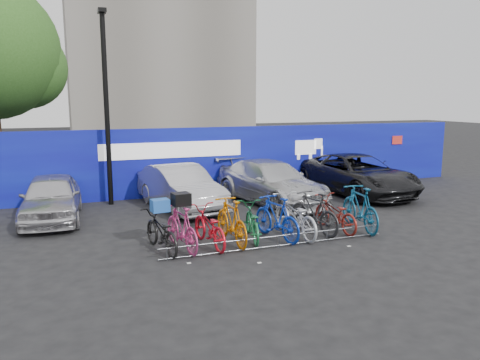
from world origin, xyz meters
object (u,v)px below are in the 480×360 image
car_3 (357,174)px  bike_4 (252,222)px  car_0 (51,198)px  bike_6 (295,216)px  bike_0 (161,232)px  bike_2 (209,227)px  lamppost (106,103)px  bike_5 (277,218)px  bike_8 (335,214)px  car_2 (271,182)px  bike_9 (360,208)px  bike_3 (231,221)px  bike_rack (278,241)px  car_1 (181,188)px  bike_1 (182,228)px  bike_7 (314,212)px

car_3 → bike_4: size_ratio=2.99×
car_0 → bike_6: bearing=-30.4°
bike_0 → bike_2: bearing=167.9°
car_0 → car_3: size_ratio=0.75×
lamppost → car_3: lamppost is taller
bike_5 → bike_8: bearing=173.1°
car_2 → bike_5: (-1.57, -3.83, -0.14)m
bike_8 → bike_9: 0.69m
bike_0 → bike_3: 1.69m
lamppost → car_2: 5.86m
bike_rack → car_0: 6.71m
lamppost → bike_rack: bearing=-61.9°
bike_rack → car_1: 4.75m
bike_3 → bike_0: bearing=-3.2°
car_2 → bike_2: 5.02m
bike_1 → bike_4: (1.79, 0.17, -0.07)m
car_1 → bike_2: 3.93m
bike_3 → bike_7: 2.29m
car_1 → bike_4: (0.87, -3.77, -0.23)m
bike_3 → bike_6: bike_3 is taller
bike_1 → bike_5: size_ratio=0.96×
car_2 → bike_8: size_ratio=2.70×
car_1 → bike_0: (-1.38, -3.88, -0.21)m
car_0 → bike_8: car_0 is taller
bike_0 → bike_9: size_ratio=0.90×
car_2 → bike_2: size_ratio=2.63×
bike_rack → bike_9: bearing=13.0°
bike_3 → bike_8: (2.88, 0.08, -0.09)m
car_2 → bike_0: car_2 is taller
bike_1 → bike_8: 4.11m
car_2 → bike_8: 3.70m
lamppost → bike_3: (2.30, -5.33, -2.72)m
bike_rack → car_3: 7.09m
bike_rack → bike_0: size_ratio=3.17×
bike_5 → bike_rack: bearing=56.8°
bike_0 → bike_7: 3.97m
car_2 → bike_3: car_2 is taller
bike_3 → bike_5: 1.15m
bike_rack → bike_1: size_ratio=3.22×
bike_0 → bike_1: bike_1 is taller
bike_3 → bike_4: size_ratio=1.07×
bike_3 → bike_9: size_ratio=0.93×
bike_0 → bike_9: bearing=168.5°
bike_5 → bike_9: size_ratio=0.92×
car_2 → bike_4: 4.24m
bike_8 → bike_9: (0.66, -0.14, 0.13)m
lamppost → car_0: (-1.75, -1.49, -2.62)m
lamppost → bike_3: bearing=-66.7°
bike_6 → bike_4: bearing=-9.3°
bike_7 → car_0: bearing=-42.7°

